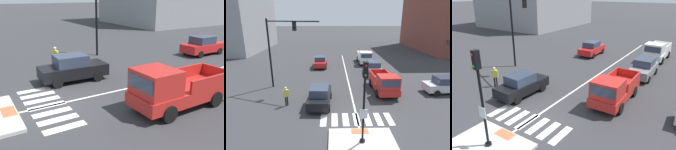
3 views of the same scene
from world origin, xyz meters
TOP-DOWN VIEW (x-y plane):
  - ground_plane at (0.00, 0.00)m, footprint 300.00×300.00m
  - traffic_island at (0.00, -2.57)m, footprint 3.96×2.78m
  - tactile_pad_front at (0.00, -1.53)m, footprint 1.10×0.60m
  - signal_pole at (0.00, -2.58)m, footprint 0.44×0.38m
  - crosswalk_stripe_a at (-2.40, 0.21)m, footprint 0.44×1.80m
  - crosswalk_stripe_b at (-1.60, 0.21)m, footprint 0.44×1.80m
  - crosswalk_stripe_c at (-0.80, 0.21)m, footprint 0.44×1.80m
  - crosswalk_stripe_d at (0.00, 0.21)m, footprint 0.44×1.80m
  - crosswalk_stripe_e at (0.80, 0.21)m, footprint 0.44×1.80m
  - crosswalk_stripe_f at (1.60, 0.21)m, footprint 0.44×1.80m
  - crosswalk_stripe_g at (2.40, 0.21)m, footprint 0.44×1.80m
  - lane_centre_line at (0.05, 10.00)m, footprint 0.14×28.00m
  - traffic_light_mast at (-7.11, 6.81)m, footprint 5.36×2.21m
  - car_grey_eastbound_far at (3.57, 11.56)m, footprint 1.85×4.10m
  - car_silver_cross_right at (9.26, 5.03)m, footprint 4.15×1.94m
  - car_red_westbound_distant at (-3.57, 15.41)m, footprint 1.91×4.13m
  - car_black_westbound_near at (-2.81, 2.74)m, footprint 1.97×4.16m
  - pickup_truck_red_eastbound_mid at (3.29, 5.20)m, footprint 2.12×5.13m
  - pickup_truck_white_eastbound_distant at (3.35, 17.39)m, footprint 2.16×5.15m
  - pedestrian_at_curb_left at (-5.60, 2.60)m, footprint 0.43×0.41m

SIDE VIEW (x-z plane):
  - ground_plane at x=0.00m, z-range 0.00..0.00m
  - crosswalk_stripe_a at x=-2.40m, z-range 0.00..0.01m
  - crosswalk_stripe_b at x=-1.60m, z-range 0.00..0.01m
  - crosswalk_stripe_c at x=-0.80m, z-range 0.00..0.01m
  - crosswalk_stripe_d at x=0.00m, z-range 0.00..0.01m
  - crosswalk_stripe_e at x=0.80m, z-range 0.00..0.01m
  - crosswalk_stripe_f at x=1.60m, z-range 0.00..0.01m
  - crosswalk_stripe_g at x=2.40m, z-range 0.00..0.01m
  - lane_centre_line at x=0.05m, z-range 0.00..0.01m
  - traffic_island at x=0.00m, z-range 0.00..0.15m
  - tactile_pad_front at x=0.00m, z-range 0.15..0.16m
  - car_grey_eastbound_far at x=3.57m, z-range -0.01..1.63m
  - car_silver_cross_right at x=9.26m, z-range -0.01..1.63m
  - car_red_westbound_distant at x=-3.57m, z-range -0.01..1.63m
  - car_black_westbound_near at x=-2.81m, z-range -0.01..1.63m
  - pickup_truck_red_eastbound_mid at x=3.29m, z-range -0.06..2.02m
  - pickup_truck_white_eastbound_distant at x=3.35m, z-range -0.06..2.02m
  - pedestrian_at_curb_left at x=-5.60m, z-range 0.15..1.82m
  - signal_pole at x=0.00m, z-range 0.64..5.43m
  - traffic_light_mast at x=-7.11m, z-range 1.12..8.14m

